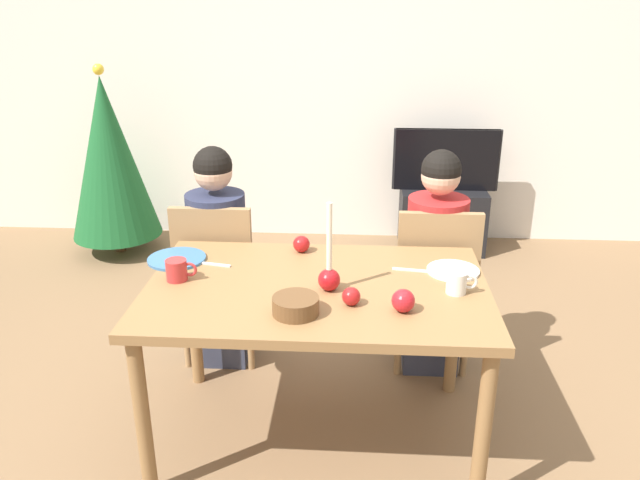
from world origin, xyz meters
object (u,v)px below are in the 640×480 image
(mug_right, at_px, (457,283))
(candle_centerpiece, at_px, (329,273))
(mug_left, at_px, (177,270))
(person_left_child, at_px, (219,260))
(tv_stand, at_px, (442,219))
(dining_table, at_px, (317,303))
(apple_near_candle, at_px, (301,244))
(chair_left, at_px, (218,273))
(tv, at_px, (446,160))
(plate_right, at_px, (453,271))
(person_right_child, at_px, (434,266))
(apple_by_right_mug, at_px, (351,296))
(apple_by_left_plate, at_px, (403,301))
(bowl_walnuts, at_px, (296,305))
(plate_left, at_px, (177,259))
(chair_right, at_px, (434,279))
(christmas_tree, at_px, (109,158))

(mug_right, bearing_deg, candle_centerpiece, -179.34)
(mug_left, bearing_deg, person_left_child, 87.75)
(tv_stand, bearing_deg, dining_table, -109.40)
(mug_left, height_order, apple_near_candle, mug_left)
(chair_left, height_order, tv, tv)
(dining_table, relative_size, plate_right, 6.27)
(person_right_child, bearing_deg, apple_by_right_mug, -117.20)
(chair_left, bearing_deg, dining_table, -47.53)
(tv_stand, xyz_separation_m, apple_by_left_plate, (-0.47, -2.51, 0.55))
(candle_centerpiece, height_order, bowl_walnuts, candle_centerpiece)
(person_left_child, distance_m, plate_left, 0.47)
(dining_table, bearing_deg, mug_left, 178.68)
(apple_by_right_mug, bearing_deg, tv, 74.85)
(dining_table, distance_m, person_left_child, 0.85)
(chair_right, height_order, bowl_walnuts, chair_right)
(tv_stand, bearing_deg, apple_near_candle, -114.91)
(bowl_walnuts, bearing_deg, plate_right, 33.26)
(mug_right, distance_m, apple_by_right_mug, 0.44)
(apple_near_candle, relative_size, apple_by_right_mug, 1.08)
(candle_centerpiece, bearing_deg, chair_right, 52.13)
(dining_table, distance_m, chair_right, 0.84)
(dining_table, xyz_separation_m, mug_right, (0.56, -0.04, 0.13))
(chair_right, relative_size, plate_right, 4.03)
(person_left_child, distance_m, plate_right, 1.24)
(plate_left, height_order, apple_by_left_plate, apple_by_left_plate)
(plate_left, bearing_deg, plate_right, -2.43)
(person_left_child, relative_size, mug_right, 9.53)
(mug_right, relative_size, bowl_walnuts, 0.70)
(chair_left, distance_m, apple_near_candle, 0.60)
(plate_right, bearing_deg, person_right_child, 92.09)
(chair_left, height_order, mug_left, chair_left)
(candle_centerpiece, bearing_deg, bowl_walnuts, -118.66)
(dining_table, xyz_separation_m, apple_near_candle, (-0.10, 0.35, 0.12))
(plate_left, relative_size, mug_left, 1.97)
(person_right_child, xyz_separation_m, candle_centerpiece, (-0.50, -0.68, 0.25))
(plate_left, relative_size, apple_by_right_mug, 3.60)
(chair_right, xyz_separation_m, mug_left, (-1.14, -0.59, 0.28))
(mug_left, distance_m, apple_near_candle, 0.59)
(chair_left, bearing_deg, plate_right, -21.27)
(person_left_child, distance_m, apple_by_right_mug, 1.09)
(chair_left, distance_m, tv, 2.18)
(dining_table, relative_size, tv_stand, 2.19)
(dining_table, height_order, person_left_child, person_left_child)
(plate_left, distance_m, apple_by_left_plate, 1.07)
(person_left_child, relative_size, plate_left, 4.54)
(person_right_child, height_order, apple_by_right_mug, person_right_child)
(dining_table, distance_m, tv_stand, 2.48)
(dining_table, xyz_separation_m, tv, (0.81, 2.30, 0.04))
(person_left_child, xyz_separation_m, mug_left, (-0.02, -0.63, 0.23))
(apple_by_right_mug, bearing_deg, christmas_tree, 128.87)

